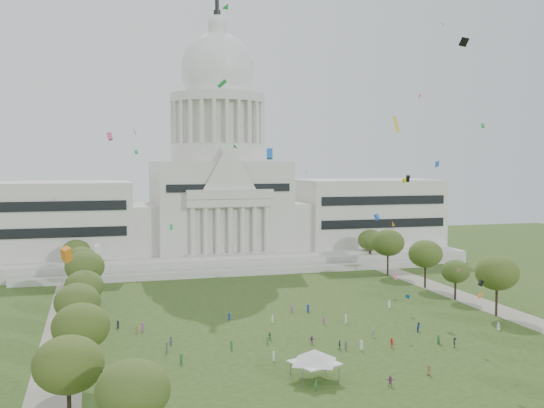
{
  "coord_description": "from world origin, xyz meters",
  "views": [
    {
      "loc": [
        -41.94,
        -103.35,
        34.14
      ],
      "look_at": [
        0.0,
        45.0,
        24.0
      ],
      "focal_mm": 42.0,
      "sensor_mm": 36.0,
      "label": 1
    }
  ],
  "objects": [
    {
      "name": "event_tent",
      "position": [
        -8.91,
        -11.02,
        3.85
      ],
      "size": [
        11.19,
        11.19,
        4.96
      ],
      "color": "#4C4C4C",
      "rests_on": "ground"
    },
    {
      "name": "near_tree_0",
      "position": [
        -38.0,
        -32.0,
        8.56
      ],
      "size": [
        8.47,
        8.47,
        12.04
      ],
      "color": "black",
      "rests_on": "ground"
    },
    {
      "name": "person_11",
      "position": [
        1.34,
        -16.81,
        0.83
      ],
      "size": [
        1.65,
        1.06,
        1.66
      ],
      "primitive_type": "imported",
      "rotation": [
        0.0,
        0.0,
        2.82
      ],
      "color": "#994C8C",
      "rests_on": "ground"
    },
    {
      "name": "row_tree_r_4",
      "position": [
        44.76,
        50.04,
        9.29
      ],
      "size": [
        9.19,
        9.19,
        13.06
      ],
      "color": "black",
      "rests_on": "ground"
    },
    {
      "name": "person_3",
      "position": [
        10.69,
        1.57,
        0.9
      ],
      "size": [
        1.22,
        1.26,
        1.79
      ],
      "primitive_type": "imported",
      "rotation": [
        0.0,
        0.0,
        5.46
      ],
      "color": "#B21E1E",
      "rests_on": "ground"
    },
    {
      "name": "distant_crowd",
      "position": [
        -13.54,
        14.34,
        0.84
      ],
      "size": [
        66.09,
        35.28,
        1.85
      ],
      "color": "silver",
      "rests_on": "ground"
    },
    {
      "name": "person_5",
      "position": [
        -2.76,
        7.74,
        0.79
      ],
      "size": [
        1.51,
        1.34,
        1.57
      ],
      "primitive_type": "imported",
      "rotation": [
        0.0,
        0.0,
        2.49
      ],
      "color": "#994C8C",
      "rests_on": "ground"
    },
    {
      "name": "person_2",
      "position": [
        20.8,
        9.85,
        0.98
      ],
      "size": [
        1.12,
        1.03,
        1.96
      ],
      "primitive_type": "imported",
      "rotation": [
        0.0,
        0.0,
        0.61
      ],
      "color": "navy",
      "rests_on": "ground"
    },
    {
      "name": "person_9",
      "position": [
        21.84,
        -1.69,
        0.96
      ],
      "size": [
        1.03,
        1.39,
        1.92
      ],
      "primitive_type": "imported",
      "rotation": [
        0.0,
        0.0,
        1.22
      ],
      "color": "#26262B",
      "rests_on": "ground"
    },
    {
      "name": "person_4",
      "position": [
        0.89,
        2.83,
        0.9
      ],
      "size": [
        0.7,
        1.12,
        1.8
      ],
      "primitive_type": "imported",
      "rotation": [
        0.0,
        0.0,
        4.59
      ],
      "color": "#33723F",
      "rests_on": "ground"
    },
    {
      "name": "row_tree_r_5",
      "position": [
        43.49,
        70.19,
        9.93
      ],
      "size": [
        9.82,
        9.82,
        13.96
      ],
      "color": "black",
      "rests_on": "ground"
    },
    {
      "name": "capitol",
      "position": [
        0.0,
        113.59,
        22.3
      ],
      "size": [
        160.0,
        64.5,
        91.3
      ],
      "color": "beige",
      "rests_on": "ground"
    },
    {
      "name": "person_7",
      "position": [
        -10.29,
        -15.5,
        0.79
      ],
      "size": [
        0.71,
        0.7,
        1.58
      ],
      "primitive_type": "imported",
      "rotation": [
        0.0,
        0.0,
        3.85
      ],
      "color": "#33723F",
      "rests_on": "ground"
    },
    {
      "name": "path_right",
      "position": [
        48.0,
        30.0,
        0.02
      ],
      "size": [
        8.0,
        160.0,
        0.04
      ],
      "primitive_type": "cube",
      "color": "gray",
      "rests_on": "ground"
    },
    {
      "name": "ground",
      "position": [
        0.0,
        0.0,
        0.0
      ],
      "size": [
        400.0,
        400.0,
        0.0
      ],
      "primitive_type": "plane",
      "color": "#304718",
      "rests_on": "ground"
    },
    {
      "name": "row_tree_r_2",
      "position": [
        44.17,
        17.44,
        9.66
      ],
      "size": [
        9.55,
        9.55,
        13.58
      ],
      "color": "black",
      "rests_on": "ground"
    },
    {
      "name": "row_tree_l_1",
      "position": [
        -44.07,
        -2.96,
        8.95
      ],
      "size": [
        8.86,
        8.86,
        12.59
      ],
      "color": "black",
      "rests_on": "ground"
    },
    {
      "name": "row_tree_l_5",
      "position": [
        -45.22,
        71.01,
        8.42
      ],
      "size": [
        8.33,
        8.33,
        11.85
      ],
      "color": "black",
      "rests_on": "ground"
    },
    {
      "name": "row_tree_l_6",
      "position": [
        -46.87,
        89.14,
        8.27
      ],
      "size": [
        8.19,
        8.19,
        11.64
      ],
      "color": "black",
      "rests_on": "ground"
    },
    {
      "name": "person_10",
      "position": [
        10.38,
        8.94,
        0.88
      ],
      "size": [
        0.87,
        1.16,
        1.77
      ],
      "primitive_type": "imported",
      "rotation": [
        0.0,
        0.0,
        1.9
      ],
      "color": "silver",
      "rests_on": "ground"
    },
    {
      "name": "row_tree_r_6",
      "position": [
        45.96,
        88.13,
        8.51
      ],
      "size": [
        8.42,
        8.42,
        11.97
      ],
      "color": "black",
      "rests_on": "ground"
    },
    {
      "name": "person_6",
      "position": [
        9.5,
        -13.99,
        0.84
      ],
      "size": [
        0.68,
        0.91,
        1.68
      ],
      "primitive_type": "imported",
      "rotation": [
        0.0,
        0.0,
        1.76
      ],
      "color": "olive",
      "rests_on": "ground"
    },
    {
      "name": "row_tree_l_4",
      "position": [
        -44.08,
        52.42,
        9.39
      ],
      "size": [
        9.29,
        9.29,
        13.21
      ],
      "color": "black",
      "rests_on": "ground"
    },
    {
      "name": "kite_swarm",
      "position": [
        4.52,
        8.16,
        33.05
      ],
      "size": [
        95.05,
        96.12,
        62.51
      ],
      "color": "#E54C8C",
      "rests_on": "ground"
    },
    {
      "name": "person_8",
      "position": [
        -9.67,
        12.48,
        0.76
      ],
      "size": [
        0.87,
        0.75,
        1.52
      ],
      "primitive_type": "imported",
      "rotation": [
        0.0,
        0.0,
        2.64
      ],
      "color": "#33723F",
      "rests_on": "ground"
    },
    {
      "name": "row_tree_l_3",
      "position": [
        -44.09,
        33.92,
        8.21
      ],
      "size": [
        8.12,
        8.12,
        11.55
      ],
      "color": "black",
      "rests_on": "ground"
    },
    {
      "name": "path_left",
      "position": [
        -48.0,
        30.0,
        0.02
      ],
      "size": [
        8.0,
        160.0,
        0.04
      ],
      "primitive_type": "cube",
      "color": "gray",
      "rests_on": "ground"
    },
    {
      "name": "row_tree_r_3",
      "position": [
        44.4,
        34.48,
        7.08
      ],
      "size": [
        7.01,
        7.01,
        9.98
      ],
      "color": "black",
      "rests_on": "ground"
    },
    {
      "name": "person_0",
      "position": [
        36.86,
        6.39,
        0.88
      ],
      "size": [
        0.89,
        1.02,
        1.75
      ],
      "primitive_type": "imported",
      "rotation": [
        0.0,
        0.0,
        5.2
      ],
      "color": "silver",
      "rests_on": "ground"
    },
    {
      "name": "row_tree_l_2",
      "position": [
        -45.04,
        17.3,
        8.51
      ],
      "size": [
        8.42,
        8.42,
        11.97
      ],
      "color": "black",
      "rests_on": "ground"
    },
    {
      "name": "row_tree_l_0",
      "position": [
        -45.26,
        -21.68,
        8.95
      ],
      "size": [
        8.85,
        8.85,
        12.59
      ],
      "color": "black",
      "rests_on": "ground"
    }
  ]
}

